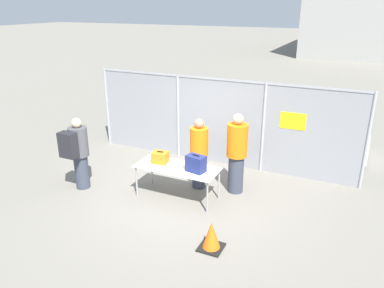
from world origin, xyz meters
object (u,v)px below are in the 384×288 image
suitcase_orange (160,157)px  utility_trailer (304,137)px  security_worker_far (237,153)px  security_worker_near (199,153)px  traveler_hooded (78,151)px  inspection_table (177,169)px  suitcase_navy (196,164)px  traffic_cone (211,236)px

suitcase_orange → utility_trailer: (2.45, 3.94, -0.45)m
security_worker_far → suitcase_orange: bearing=14.3°
suitcase_orange → security_worker_near: size_ratio=0.22×
traveler_hooded → security_worker_near: bearing=35.2°
utility_trailer → inspection_table: bearing=-116.8°
suitcase_navy → security_worker_far: size_ratio=0.23×
security_worker_far → utility_trailer: size_ratio=0.41×
security_worker_far → traffic_cone: 2.31m
inspection_table → traveler_hooded: (-2.19, -0.56, 0.24)m
suitcase_orange → utility_trailer: 4.66m
suitcase_orange → suitcase_navy: suitcase_navy is taller
utility_trailer → security_worker_near: bearing=-118.4°
traffic_cone → suitcase_navy: bearing=124.0°
inspection_table → suitcase_orange: (-0.44, 0.05, 0.18)m
security_worker_far → suitcase_navy: bearing=42.1°
suitcase_orange → suitcase_navy: size_ratio=0.85×
security_worker_far → utility_trailer: bearing=-119.5°
security_worker_near → traffic_cone: security_worker_near is taller
suitcase_navy → security_worker_far: 1.03m
suitcase_navy → security_worker_near: (-0.24, 0.70, -0.05)m
suitcase_navy → traveler_hooded: 2.70m
traveler_hooded → security_worker_far: security_worker_far is taller
traveler_hooded → suitcase_navy: bearing=19.5°
suitcase_orange → security_worker_near: 0.89m
traveler_hooded → security_worker_near: 2.70m
suitcase_navy → security_worker_far: (0.60, 0.84, 0.04)m
suitcase_orange → traffic_cone: (1.79, -1.43, -0.61)m
security_worker_far → traveler_hooded: bearing=10.1°
utility_trailer → traffic_cone: size_ratio=8.53×
suitcase_orange → suitcase_navy: 0.90m
suitcase_orange → security_worker_far: bearing=27.0°
security_worker_far → inspection_table: bearing=24.8°
security_worker_near → utility_trailer: size_ratio=0.37×
suitcase_navy → traveler_hooded: traveler_hooded is taller
traffic_cone → utility_trailer: bearing=83.1°
suitcase_navy → utility_trailer: bearing=68.8°
inspection_table → traveler_hooded: size_ratio=1.08×
security_worker_near → security_worker_far: bearing=-152.4°
inspection_table → utility_trailer: bearing=63.2°
suitcase_navy → traveler_hooded: (-2.65, -0.52, 0.02)m
traveler_hooded → traffic_cone: size_ratio=3.23×
suitcase_orange → traveler_hooded: size_ratio=0.22×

